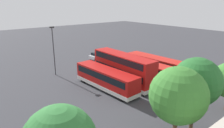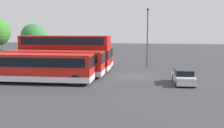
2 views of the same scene
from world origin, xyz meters
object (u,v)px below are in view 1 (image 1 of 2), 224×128
(bus_single_deck_fourth, at_px, (106,78))
(bus_double_decker_third, at_px, (123,68))
(lamp_post_tall, at_px, (53,47))
(car_hatchback_silver, at_px, (98,56))
(bus_single_deck_near_end, at_px, (157,65))
(bus_single_deck_second, at_px, (140,68))

(bus_single_deck_fourth, bearing_deg, bus_double_decker_third, -178.55)
(lamp_post_tall, bearing_deg, car_hatchback_silver, -161.07)
(bus_single_deck_near_end, bearing_deg, bus_single_deck_second, -10.87)
(bus_single_deck_second, bearing_deg, bus_single_deck_fourth, 1.39)
(bus_single_deck_second, relative_size, bus_single_deck_fourth, 1.01)
(lamp_post_tall, bearing_deg, bus_double_decker_third, 123.14)
(bus_single_deck_near_end, xyz_separation_m, bus_double_decker_third, (7.28, -0.60, 0.83))
(bus_single_deck_fourth, xyz_separation_m, car_hatchback_silver, (-8.54, -14.16, -0.92))
(bus_single_deck_fourth, relative_size, lamp_post_tall, 1.36)
(bus_double_decker_third, distance_m, lamp_post_tall, 12.22)
(bus_double_decker_third, xyz_separation_m, car_hatchback_silver, (-5.20, -14.07, -1.75))
(bus_double_decker_third, height_order, bus_single_deck_fourth, bus_double_decker_third)
(bus_single_deck_second, height_order, car_hatchback_silver, bus_single_deck_second)
(bus_single_deck_near_end, relative_size, lamp_post_tall, 1.44)
(bus_double_decker_third, height_order, car_hatchback_silver, bus_double_decker_third)
(bus_single_deck_near_end, relative_size, bus_single_deck_fourth, 1.07)
(bus_single_deck_near_end, distance_m, bus_single_deck_fourth, 10.63)
(car_hatchback_silver, height_order, lamp_post_tall, lamp_post_tall)
(bus_single_deck_fourth, bearing_deg, bus_single_deck_near_end, 177.24)
(lamp_post_tall, bearing_deg, bus_single_deck_near_end, 142.44)
(bus_single_deck_near_end, distance_m, lamp_post_tall, 17.74)
(bus_single_deck_near_end, distance_m, bus_double_decker_third, 7.35)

